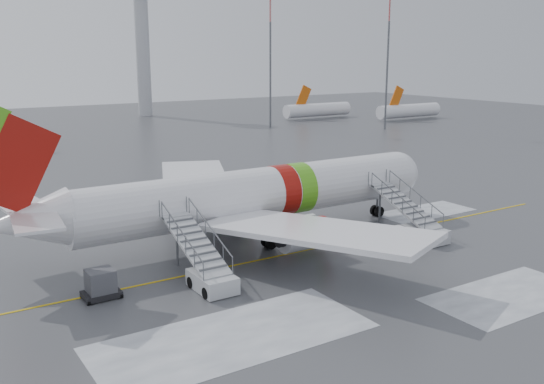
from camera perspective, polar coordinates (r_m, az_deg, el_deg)
ground at (r=41.62m, az=-3.14°, el=-6.29°), size 260.00×260.00×0.00m
airliner at (r=44.59m, az=-2.41°, el=-0.39°), size 35.03×32.97×11.18m
airstair_fwd at (r=46.92m, az=13.58°, el=-3.04°), size 2.05×7.70×3.48m
airstair_aft at (r=36.74m, az=-6.20°, el=-7.25°), size 2.05×7.70×3.48m
pushback_tug at (r=45.05m, az=11.99°, el=-4.22°), size 2.52×1.95×1.40m
uld_container at (r=36.29m, az=-15.81°, el=-8.41°), size 2.08×1.60×1.69m
control_tower at (r=138.41m, az=-12.16°, el=14.78°), size 6.40×6.40×30.00m
light_mast_far_ne at (r=114.09m, az=-0.16°, el=13.04°), size 1.20×1.20×24.25m
light_mast_far_e at (r=112.84m, az=10.85°, el=12.81°), size 1.20×1.20×24.25m
distant_aircraft at (r=128.55m, az=7.15°, el=6.75°), size 35.00×18.00×8.00m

